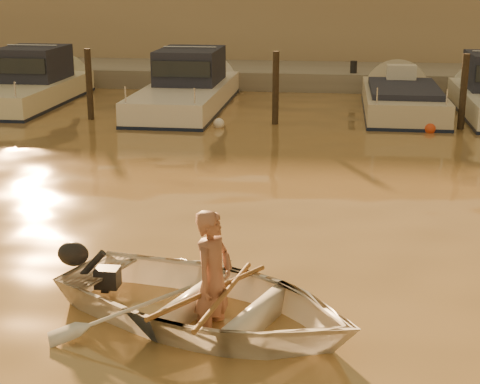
# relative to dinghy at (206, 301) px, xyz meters

# --- Properties ---
(dinghy) EXTENTS (4.56, 3.92, 0.80)m
(dinghy) POSITION_rel_dinghy_xyz_m (0.00, 0.00, 0.00)
(dinghy) COLOR silver
(dinghy) RESTS_ON ground_plane
(person) EXTENTS (0.61, 0.74, 1.73)m
(person) POSITION_rel_dinghy_xyz_m (0.09, -0.04, 0.29)
(person) COLOR #95604A
(person) RESTS_ON dinghy
(outboard_motor) EXTENTS (0.98, 0.69, 0.70)m
(outboard_motor) POSITION_rel_dinghy_xyz_m (-1.40, 0.53, 0.00)
(outboard_motor) COLOR black
(outboard_motor) RESTS_ON dinghy
(oar_port) EXTENTS (0.38, 2.09, 0.13)m
(oar_port) POSITION_rel_dinghy_xyz_m (0.23, -0.09, 0.14)
(oar_port) COLOR brown
(oar_port) RESTS_ON dinghy
(oar_starboard) EXTENTS (1.13, 1.84, 0.13)m
(oar_starboard) POSITION_rel_dinghy_xyz_m (0.05, -0.02, 0.14)
(oar_starboard) COLOR brown
(oar_starboard) RESTS_ON dinghy
(moored_boat_1) EXTENTS (2.33, 6.90, 1.75)m
(moored_boat_1) POSITION_rel_dinghy_xyz_m (-8.38, 14.36, 0.35)
(moored_boat_1) COLOR #EDE6C6
(moored_boat_1) RESTS_ON ground_plane
(moored_boat_2) EXTENTS (2.34, 7.82, 1.75)m
(moored_boat_2) POSITION_rel_dinghy_xyz_m (-3.23, 14.36, 0.35)
(moored_boat_2) COLOR white
(moored_boat_2) RESTS_ON ground_plane
(moored_boat_3) EXTENTS (2.24, 6.39, 0.95)m
(moored_boat_3) POSITION_rel_dinghy_xyz_m (3.36, 14.36, -0.05)
(moored_boat_3) COLOR beige
(moored_boat_3) RESTS_ON ground_plane
(piling_1) EXTENTS (0.18, 0.18, 2.20)m
(piling_1) POSITION_rel_dinghy_xyz_m (-5.56, 12.16, 0.62)
(piling_1) COLOR #2D2319
(piling_1) RESTS_ON ground_plane
(piling_2) EXTENTS (0.18, 0.18, 2.20)m
(piling_2) POSITION_rel_dinghy_xyz_m (-0.26, 12.16, 0.62)
(piling_2) COLOR #2D2319
(piling_2) RESTS_ON ground_plane
(piling_3) EXTENTS (0.18, 0.18, 2.20)m
(piling_3) POSITION_rel_dinghy_xyz_m (4.74, 12.16, 0.62)
(piling_3) COLOR #2D2319
(piling_3) RESTS_ON ground_plane
(fender_b) EXTENTS (0.30, 0.30, 0.30)m
(fender_b) POSITION_rel_dinghy_xyz_m (-7.90, 11.84, -0.18)
(fender_b) COLOR #D04B18
(fender_b) RESTS_ON ground_plane
(fender_c) EXTENTS (0.30, 0.30, 0.30)m
(fender_c) POSITION_rel_dinghy_xyz_m (-1.73, 11.52, -0.18)
(fender_c) COLOR white
(fender_c) RESTS_ON ground_plane
(fender_d) EXTENTS (0.30, 0.30, 0.30)m
(fender_d) POSITION_rel_dinghy_xyz_m (3.88, 11.60, -0.18)
(fender_d) COLOR #D94219
(fender_d) RESTS_ON ground_plane
(quay) EXTENTS (52.00, 4.00, 1.00)m
(quay) POSITION_rel_dinghy_xyz_m (-0.06, 19.86, -0.13)
(quay) COLOR gray
(quay) RESTS_ON ground_plane
(waterfront_building) EXTENTS (46.00, 7.00, 4.80)m
(waterfront_building) POSITION_rel_dinghy_xyz_m (-0.06, 25.36, 2.12)
(waterfront_building) COLOR #9E8466
(waterfront_building) RESTS_ON quay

